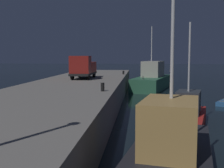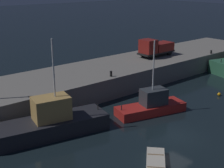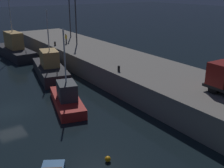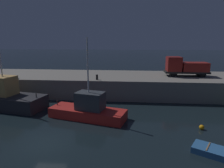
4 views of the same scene
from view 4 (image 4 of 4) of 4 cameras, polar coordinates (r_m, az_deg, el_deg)
ground_plane at (r=15.93m, az=-18.81°, el=-15.81°), size 320.00×320.00×0.00m
pier_quay at (r=29.25m, az=-7.08°, el=0.24°), size 67.00×9.19×2.55m
fishing_trawler_red at (r=19.38m, az=-6.80°, el=-7.24°), size 7.76×4.14×7.65m
fishing_boat_orange at (r=25.60m, az=-29.21°, el=-3.33°), size 10.68×5.13×8.63m
dinghy_orange_near at (r=15.29m, az=28.51°, el=-17.03°), size 3.54×2.88×0.47m
mooring_buoy_mid at (r=18.71m, az=24.32°, el=-11.24°), size 0.41×0.41×0.41m
utility_truck at (r=29.24m, az=20.17°, el=4.68°), size 5.87×2.21×2.64m
bollard_central at (r=24.96m, az=-4.33°, el=1.96°), size 0.28×0.28×0.64m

